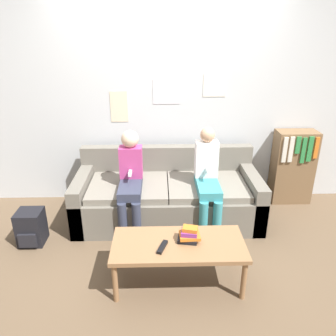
{
  "coord_description": "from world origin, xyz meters",
  "views": [
    {
      "loc": [
        -0.09,
        -2.76,
        2.0
      ],
      "look_at": [
        0.0,
        0.43,
        0.66
      ],
      "focal_mm": 35.0,
      "sensor_mm": 36.0,
      "label": 1
    }
  ],
  "objects_px": {
    "couch": "(168,196)",
    "tv_remote": "(162,247)",
    "backpack": "(31,227)",
    "person_right": "(208,177)",
    "bookshelf": "(293,167)",
    "coffee_table": "(178,247)",
    "person_left": "(130,177)"
  },
  "relations": [
    {
      "from": "bookshelf",
      "to": "couch",
      "type": "bearing_deg",
      "value": -166.99
    },
    {
      "from": "coffee_table",
      "to": "person_left",
      "type": "relative_size",
      "value": 1.03
    },
    {
      "from": "backpack",
      "to": "couch",
      "type": "bearing_deg",
      "value": 19.02
    },
    {
      "from": "person_right",
      "to": "backpack",
      "type": "relative_size",
      "value": 3.04
    },
    {
      "from": "couch",
      "to": "bookshelf",
      "type": "height_order",
      "value": "bookshelf"
    },
    {
      "from": "person_left",
      "to": "tv_remote",
      "type": "xyz_separation_m",
      "value": [
        0.32,
        -0.95,
        -0.19
      ]
    },
    {
      "from": "backpack",
      "to": "tv_remote",
      "type": "bearing_deg",
      "value": -27.02
    },
    {
      "from": "bookshelf",
      "to": "person_left",
      "type": "bearing_deg",
      "value": -163.96
    },
    {
      "from": "bookshelf",
      "to": "backpack",
      "type": "bearing_deg",
      "value": -164.1
    },
    {
      "from": "tv_remote",
      "to": "couch",
      "type": "bearing_deg",
      "value": 106.22
    },
    {
      "from": "coffee_table",
      "to": "person_left",
      "type": "height_order",
      "value": "person_left"
    },
    {
      "from": "couch",
      "to": "tv_remote",
      "type": "bearing_deg",
      "value": -93.64
    },
    {
      "from": "person_right",
      "to": "bookshelf",
      "type": "relative_size",
      "value": 1.19
    },
    {
      "from": "bookshelf",
      "to": "tv_remote",
      "type": "bearing_deg",
      "value": -137.1
    },
    {
      "from": "couch",
      "to": "tv_remote",
      "type": "relative_size",
      "value": 11.67
    },
    {
      "from": "person_right",
      "to": "tv_remote",
      "type": "height_order",
      "value": "person_right"
    },
    {
      "from": "tv_remote",
      "to": "bookshelf",
      "type": "xyz_separation_m",
      "value": [
        1.62,
        1.51,
        0.05
      ]
    },
    {
      "from": "person_left",
      "to": "backpack",
      "type": "height_order",
      "value": "person_left"
    },
    {
      "from": "couch",
      "to": "bookshelf",
      "type": "bearing_deg",
      "value": 13.01
    },
    {
      "from": "person_right",
      "to": "backpack",
      "type": "distance_m",
      "value": 1.87
    },
    {
      "from": "tv_remote",
      "to": "backpack",
      "type": "distance_m",
      "value": 1.49
    },
    {
      "from": "tv_remote",
      "to": "coffee_table",
      "type": "bearing_deg",
      "value": 46.58
    },
    {
      "from": "person_left",
      "to": "coffee_table",
      "type": "bearing_deg",
      "value": -62.75
    },
    {
      "from": "coffee_table",
      "to": "person_left",
      "type": "bearing_deg",
      "value": 117.25
    },
    {
      "from": "person_right",
      "to": "backpack",
      "type": "height_order",
      "value": "person_right"
    },
    {
      "from": "person_right",
      "to": "backpack",
      "type": "bearing_deg",
      "value": -171.26
    },
    {
      "from": "coffee_table",
      "to": "tv_remote",
      "type": "xyz_separation_m",
      "value": [
        -0.13,
        -0.07,
        0.05
      ]
    },
    {
      "from": "person_left",
      "to": "bookshelf",
      "type": "height_order",
      "value": "person_left"
    },
    {
      "from": "coffee_table",
      "to": "bookshelf",
      "type": "bearing_deg",
      "value": 44.05
    },
    {
      "from": "coffee_table",
      "to": "tv_remote",
      "type": "height_order",
      "value": "tv_remote"
    },
    {
      "from": "coffee_table",
      "to": "backpack",
      "type": "relative_size",
      "value": 3.07
    },
    {
      "from": "couch",
      "to": "bookshelf",
      "type": "relative_size",
      "value": 2.23
    }
  ]
}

